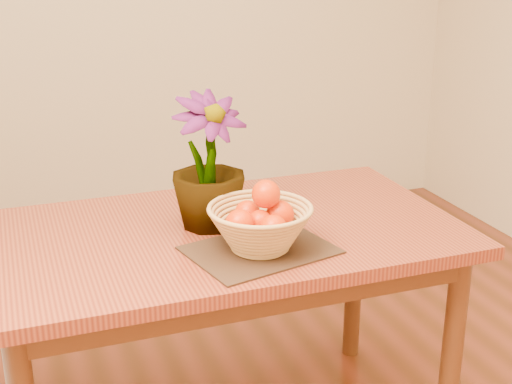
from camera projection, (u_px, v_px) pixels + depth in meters
name	position (u px, v px, depth m)	size (l,w,h in m)	color
table	(225.00, 255.00, 2.16)	(1.40, 0.80, 0.75)	brown
placemat	(260.00, 250.00, 1.97)	(0.38, 0.29, 0.01)	#321F12
wicker_basket	(260.00, 230.00, 1.95)	(0.29, 0.29, 0.12)	tan
orange_pile	(261.00, 215.00, 1.94)	(0.21, 0.20, 0.14)	red
potted_plant	(208.00, 162.00, 2.08)	(0.22, 0.22, 0.40)	#1A4D16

